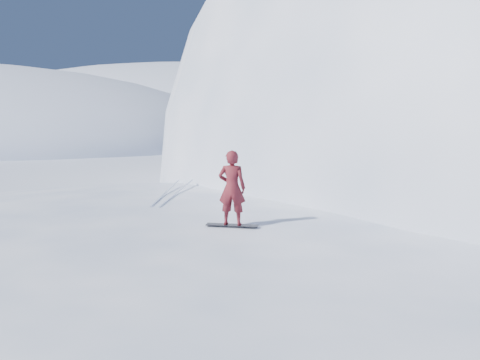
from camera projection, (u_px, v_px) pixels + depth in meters
The scene contains 8 objects.
ground at pixel (137, 315), 12.62m from camera, with size 400.00×400.00×0.00m, color white.
near_ridge at pixel (204, 279), 15.31m from camera, with size 36.00×28.00×4.80m, color white.
peak_shoulder at pixel (416, 198), 29.82m from camera, with size 28.00×24.00×18.00m, color white.
far_ridge_c at pixel (173, 131), 127.41m from camera, with size 140.00×90.00×36.00m, color white.
wind_bumps at pixel (149, 285), 14.79m from camera, with size 16.00×14.40×1.00m.
snowboard at pixel (232, 225), 12.61m from camera, with size 1.42×0.26×0.02m, color black.
snowboarder at pixel (232, 188), 12.46m from camera, with size 0.73×0.48×2.01m, color maroon.
board_tracks at pixel (173, 191), 18.05m from camera, with size 1.51×5.95×0.04m.
Camera 1 is at (5.30, -11.07, 5.46)m, focal length 35.00 mm.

